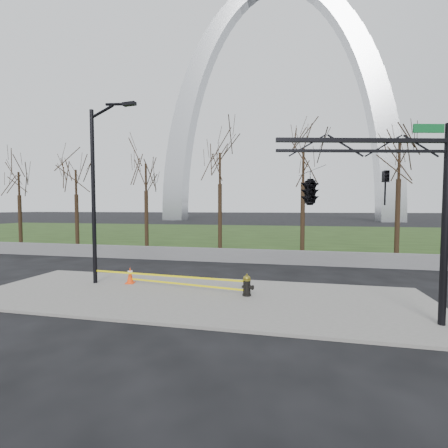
% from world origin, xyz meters
% --- Properties ---
extents(ground, '(500.00, 500.00, 0.00)m').
position_xyz_m(ground, '(0.00, 0.00, 0.00)').
color(ground, black).
rests_on(ground, ground).
extents(sidewalk, '(18.00, 6.00, 0.10)m').
position_xyz_m(sidewalk, '(0.00, 0.00, 0.05)').
color(sidewalk, slate).
rests_on(sidewalk, ground).
extents(grass_strip, '(120.00, 40.00, 0.06)m').
position_xyz_m(grass_strip, '(0.00, 30.00, 0.03)').
color(grass_strip, '#1F3212').
rests_on(grass_strip, ground).
extents(guardrail, '(60.00, 0.30, 0.90)m').
position_xyz_m(guardrail, '(0.00, 8.00, 0.45)').
color(guardrail, '#59595B').
rests_on(guardrail, ground).
extents(gateway_arch, '(66.00, 6.00, 65.00)m').
position_xyz_m(gateway_arch, '(0.00, 75.00, 32.50)').
color(gateway_arch, '#B8BBC0').
rests_on(gateway_arch, ground).
extents(tree_row, '(48.86, 4.00, 8.64)m').
position_xyz_m(tree_row, '(1.43, 12.00, 4.32)').
color(tree_row, black).
rests_on(tree_row, ground).
extents(fire_hydrant, '(0.54, 0.37, 0.87)m').
position_xyz_m(fire_hydrant, '(2.01, 0.36, 0.50)').
color(fire_hydrant, black).
rests_on(fire_hydrant, sidewalk).
extents(traffic_cone, '(0.45, 0.45, 0.74)m').
position_xyz_m(traffic_cone, '(-3.54, 1.20, 0.47)').
color(traffic_cone, '#FF410D').
rests_on(traffic_cone, sidewalk).
extents(street_light, '(2.39, 0.43, 8.21)m').
position_xyz_m(street_light, '(-4.94, 0.91, 4.69)').
color(street_light, black).
rests_on(street_light, ground).
extents(traffic_signal_mast, '(4.98, 2.54, 6.00)m').
position_xyz_m(traffic_signal_mast, '(4.92, -2.12, 4.15)').
color(traffic_signal_mast, black).
rests_on(traffic_signal_mast, ground).
extents(caution_tape, '(7.16, 0.83, 0.44)m').
position_xyz_m(caution_tape, '(-1.23, 0.71, 0.51)').
color(caution_tape, yellow).
rests_on(caution_tape, ground).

